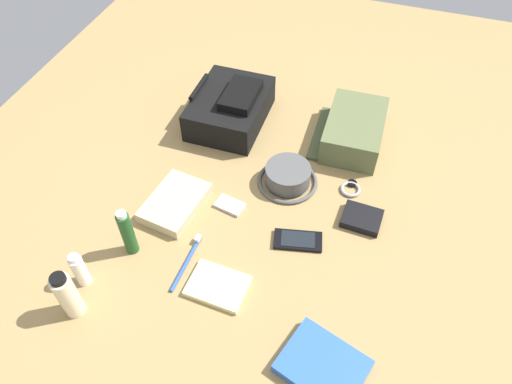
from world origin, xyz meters
name	(u,v)px	position (x,y,z in m)	size (l,w,h in m)	color
ground_plane	(256,203)	(0.00, 0.00, -0.01)	(2.64, 2.02, 0.02)	olive
backpack	(231,107)	(0.32, 0.20, 0.06)	(0.31, 0.23, 0.13)	black
toiletry_pouch	(353,130)	(0.35, -0.22, 0.05)	(0.28, 0.23, 0.10)	#56603D
bucket_hat	(288,176)	(0.10, -0.07, 0.03)	(0.19, 0.19, 0.06)	#4D4D4D
lotion_bottle	(68,295)	(-0.48, 0.31, 0.08)	(0.05, 0.05, 0.16)	beige
toothpaste_tube	(80,270)	(-0.40, 0.34, 0.05)	(0.03, 0.03, 0.12)	white
shampoo_bottle	(127,233)	(-0.27, 0.27, 0.08)	(0.03, 0.03, 0.16)	#19471E
paperback_novel	(323,366)	(-0.43, -0.30, 0.01)	(0.20, 0.22, 0.03)	blue
cell_phone	(298,240)	(-0.10, -0.16, 0.01)	(0.09, 0.14, 0.01)	black
media_player	(230,205)	(-0.04, 0.07, 0.01)	(0.07, 0.09, 0.01)	#B7B7BC
wristwatch	(351,188)	(0.13, -0.26, 0.01)	(0.07, 0.06, 0.01)	#99999E
toothbrush	(188,259)	(-0.26, 0.11, 0.01)	(0.18, 0.02, 0.02)	blue
wallet	(362,218)	(0.02, -0.31, 0.01)	(0.09, 0.11, 0.02)	black
notepad	(216,285)	(-0.31, 0.00, 0.01)	(0.11, 0.15, 0.02)	beige
folded_towel	(175,203)	(-0.10, 0.22, 0.02)	(0.20, 0.14, 0.04)	#C6B289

